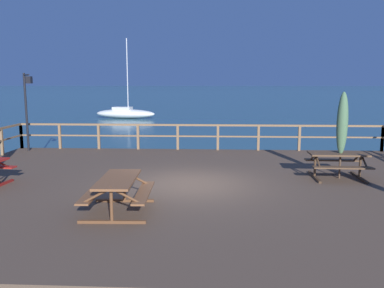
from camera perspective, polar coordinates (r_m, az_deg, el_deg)
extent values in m
plane|color=#2D5B6B|center=(11.60, -0.22, -9.34)|extent=(600.00, 600.00, 0.00)
cube|color=brown|center=(11.48, -0.22, -7.52)|extent=(15.52, 11.61, 0.77)
cube|color=brown|center=(16.76, 0.83, 2.71)|extent=(15.22, 0.09, 0.08)
cube|color=brown|center=(16.82, 0.83, 1.11)|extent=(15.22, 0.07, 0.06)
cube|color=brown|center=(18.72, -23.14, 1.02)|extent=(0.10, 0.10, 1.05)
cube|color=brown|center=(18.04, -18.31, 1.02)|extent=(0.10, 0.10, 1.05)
cube|color=brown|center=(17.50, -13.14, 1.01)|extent=(0.10, 0.10, 1.05)
cube|color=brown|center=(17.11, -7.69, 0.99)|extent=(0.10, 0.10, 1.05)
cube|color=brown|center=(16.88, -2.04, 0.95)|extent=(0.10, 0.10, 1.05)
cube|color=brown|center=(16.82, 3.71, 0.91)|extent=(0.10, 0.10, 1.05)
cube|color=brown|center=(16.93, 9.44, 0.86)|extent=(0.10, 0.10, 1.05)
cube|color=brown|center=(17.20, 15.04, 0.80)|extent=(0.10, 0.10, 1.05)
cube|color=brown|center=(17.64, 20.42, 0.74)|extent=(0.10, 0.10, 1.05)
cube|color=brown|center=(18.22, 25.50, 0.67)|extent=(0.10, 0.10, 1.05)
cube|color=brown|center=(17.29, -25.47, 0.28)|extent=(0.10, 0.10, 1.05)
cube|color=brown|center=(18.72, -23.14, 1.02)|extent=(0.10, 0.10, 1.05)
cube|color=brown|center=(18.22, 25.50, 0.67)|extent=(0.10, 0.10, 1.05)
cube|color=brown|center=(12.64, 20.10, -1.31)|extent=(1.69, 0.79, 0.05)
cube|color=brown|center=(12.17, 20.75, -3.17)|extent=(1.68, 0.31, 0.04)
cube|color=brown|center=(13.22, 19.36, -2.16)|extent=(1.68, 0.31, 0.04)
cube|color=#432F1F|center=(12.61, 17.04, -4.47)|extent=(0.10, 1.40, 0.06)
cylinder|color=#432F1F|center=(12.54, 17.11, -2.96)|extent=(0.07, 0.07, 0.74)
cylinder|color=#432F1F|center=(12.23, 17.46, -2.22)|extent=(0.07, 0.63, 0.37)
cylinder|color=#432F1F|center=(12.76, 16.87, -1.74)|extent=(0.07, 0.63, 0.37)
cube|color=#432F1F|center=(12.98, 22.74, -4.41)|extent=(0.10, 1.40, 0.06)
cylinder|color=#432F1F|center=(12.91, 22.83, -2.94)|extent=(0.07, 0.07, 0.74)
cylinder|color=#432F1F|center=(12.61, 23.30, -2.22)|extent=(0.07, 0.63, 0.37)
cylinder|color=#432F1F|center=(13.13, 22.50, -1.75)|extent=(0.07, 0.63, 0.37)
cylinder|color=maroon|center=(12.33, -25.41, -2.59)|extent=(0.12, 0.63, 0.37)
cube|color=brown|center=(8.97, -10.50, -4.96)|extent=(0.83, 1.86, 0.05)
cube|color=brown|center=(8.95, -6.90, -6.88)|extent=(0.35, 1.84, 0.04)
cube|color=brown|center=(9.17, -13.91, -6.70)|extent=(0.35, 1.84, 0.04)
cube|color=brown|center=(8.48, -11.34, -10.81)|extent=(1.40, 0.13, 0.06)
cylinder|color=brown|center=(8.37, -11.42, -8.62)|extent=(0.07, 0.07, 0.74)
cylinder|color=brown|center=(8.25, -9.55, -7.22)|extent=(0.63, 0.08, 0.37)
cylinder|color=brown|center=(8.37, -13.35, -7.11)|extent=(0.63, 0.08, 0.37)
cube|color=brown|center=(9.85, -9.55, -7.94)|extent=(1.40, 0.13, 0.06)
cylinder|color=brown|center=(9.76, -9.60, -6.03)|extent=(0.07, 0.07, 0.74)
cylinder|color=brown|center=(9.66, -7.99, -4.80)|extent=(0.63, 0.08, 0.37)
cylinder|color=brown|center=(9.76, -11.25, -4.75)|extent=(0.63, 0.08, 0.37)
cylinder|color=#4C3828|center=(12.56, 20.52, 0.81)|extent=(0.06, 0.06, 2.43)
ellipsoid|color=#4C704C|center=(12.51, 20.63, 2.76)|extent=(0.32, 0.32, 1.85)
cylinder|color=#2D432D|center=(12.52, 20.59, 2.13)|extent=(0.21, 0.21, 0.05)
cone|color=#4C3828|center=(12.46, 20.85, 6.68)|extent=(0.10, 0.10, 0.14)
cylinder|color=black|center=(17.88, -22.54, 4.19)|extent=(0.09, 0.09, 3.20)
cylinder|color=black|center=(17.58, -22.54, 9.09)|extent=(0.43, 0.44, 0.06)
cube|color=black|center=(17.31, -22.20, 8.46)|extent=(0.20, 0.20, 0.28)
sphere|color=#F4E08C|center=(17.31, -22.20, 8.46)|extent=(0.14, 0.14, 0.14)
ellipsoid|color=white|center=(40.19, -9.47, 4.27)|extent=(6.17, 2.48, 0.90)
cube|color=silver|center=(40.26, -9.89, 4.98)|extent=(1.93, 1.33, 0.36)
cylinder|color=silver|center=(39.96, -9.20, 9.67)|extent=(0.10, 0.10, 7.00)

